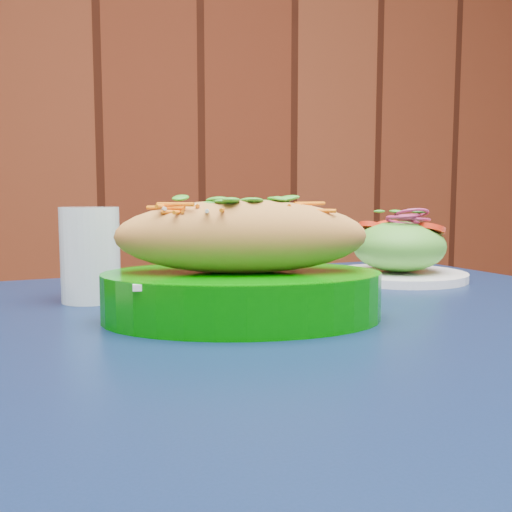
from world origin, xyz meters
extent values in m
cube|color=silver|center=(0.00, 2.98, 1.40)|extent=(5.00, 0.05, 2.80)
cube|color=#531E0F|center=(0.00, 2.97, 1.40)|extent=(4.90, 0.04, 2.80)
cube|color=black|center=(0.21, 1.25, 0.73)|extent=(0.89, 0.89, 0.03)
cylinder|color=black|center=(0.49, 1.62, 0.36)|extent=(0.04, 0.04, 0.72)
cube|color=white|center=(0.09, 1.24, 0.80)|extent=(0.23, 0.15, 0.01)
ellipsoid|color=#C1803D|center=(0.09, 1.24, 0.84)|extent=(0.27, 0.14, 0.07)
cylinder|color=white|center=(0.39, 1.45, 0.76)|extent=(0.20, 0.20, 0.01)
ellipsoid|color=#4C992D|center=(0.39, 1.45, 0.80)|extent=(0.14, 0.14, 0.08)
cylinder|color=red|center=(0.43, 1.42, 0.83)|extent=(0.04, 0.04, 0.01)
cylinder|color=red|center=(0.36, 1.48, 0.83)|extent=(0.04, 0.04, 0.01)
cylinder|color=red|center=(0.39, 1.49, 0.83)|extent=(0.04, 0.04, 0.01)
torus|color=#921F4B|center=(0.39, 1.45, 0.84)|extent=(0.05, 0.05, 0.00)
torus|color=#921F4B|center=(0.39, 1.45, 0.85)|extent=(0.05, 0.05, 0.00)
torus|color=#921F4B|center=(0.39, 1.45, 0.85)|extent=(0.05, 0.05, 0.00)
torus|color=#921F4B|center=(0.39, 1.45, 0.86)|extent=(0.05, 0.05, 0.00)
cylinder|color=silver|center=(-0.06, 1.40, 0.81)|extent=(0.07, 0.07, 0.11)
camera|label=1|loc=(-0.06, 0.69, 0.88)|focal=40.00mm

